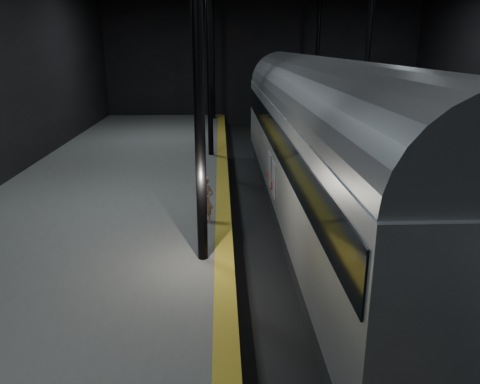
{
  "coord_description": "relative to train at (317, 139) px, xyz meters",
  "views": [
    {
      "loc": [
        -3.3,
        -15.12,
        6.32
      ],
      "look_at": [
        -2.73,
        -1.51,
        2.0
      ],
      "focal_mm": 35.0,
      "sensor_mm": 36.0,
      "label": 1
    }
  ],
  "objects": [
    {
      "name": "platform_left",
      "position": [
        -7.5,
        -0.51,
        -2.74
      ],
      "size": [
        9.0,
        43.8,
        1.0
      ],
      "primitive_type": "cube",
      "color": "#535350",
      "rests_on": "ground"
    },
    {
      "name": "tactile_strip",
      "position": [
        -3.25,
        -0.51,
        -2.23
      ],
      "size": [
        0.5,
        43.8,
        0.01
      ],
      "primitive_type": "cube",
      "color": "#99921B",
      "rests_on": "platform_left"
    },
    {
      "name": "track",
      "position": [
        0.0,
        -0.51,
        -3.17
      ],
      "size": [
        2.4,
        43.0,
        0.24
      ],
      "color": "#3F3328",
      "rests_on": "ground"
    },
    {
      "name": "train",
      "position": [
        0.0,
        0.0,
        0.0
      ],
      "size": [
        3.24,
        21.7,
        5.8
      ],
      "color": "#9D9FA4",
      "rests_on": "ground"
    },
    {
      "name": "woman",
      "position": [
        -3.8,
        -1.92,
        -1.5
      ],
      "size": [
        0.63,
        0.53,
        1.47
      ],
      "primitive_type": "imported",
      "rotation": [
        0.0,
        0.0,
        -0.39
      ],
      "color": "#A07C62",
      "rests_on": "platform_left"
    },
    {
      "name": "ground",
      "position": [
        0.0,
        -0.51,
        -3.24
      ],
      "size": [
        44.0,
        44.0,
        0.0
      ],
      "primitive_type": "plane",
      "color": "black",
      "rests_on": "ground"
    }
  ]
}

